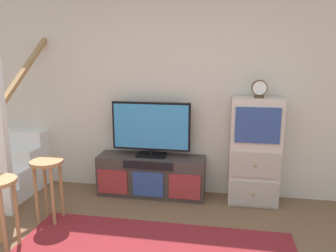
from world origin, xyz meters
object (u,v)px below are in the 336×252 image
Objects in this scene: television at (151,128)px; side_cabinet at (255,152)px; bar_stool_far at (48,176)px; desk_clock at (259,89)px; media_console at (151,176)px.

side_cabinet reaches higher than television.
television reaches higher than bar_stool_far.
bar_stool_far is at bearing -158.93° from side_cabinet.
television is at bearing 178.71° from desk_clock.
side_cabinet is (1.26, 0.01, 0.39)m from media_console.
side_cabinet is 1.88× the size of bar_stool_far.
side_cabinet is (1.26, -0.01, -0.24)m from television.
bar_stool_far reaches higher than media_console.
television is at bearing 179.38° from side_cabinet.
bar_stool_far is (-0.93, -0.86, -0.37)m from television.
desk_clock is at bearing -0.22° from media_console.
bar_stool_far is at bearing -159.37° from desk_clock.
side_cabinet is 6.30× the size of desk_clock.
bar_stool_far is (-0.93, -0.84, 0.25)m from media_console.
desk_clock reaches higher than bar_stool_far.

